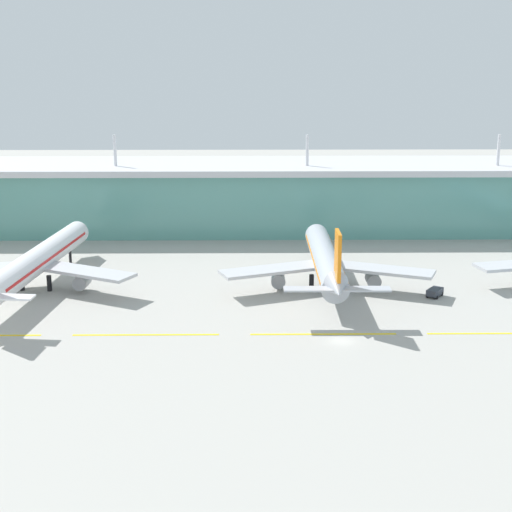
{
  "coord_description": "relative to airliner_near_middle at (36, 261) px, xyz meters",
  "views": [
    {
      "loc": [
        -17.45,
        -135.7,
        52.02
      ],
      "look_at": [
        -15.55,
        36.59,
        7.0
      ],
      "focal_mm": 54.31,
      "sensor_mm": 36.0,
      "label": 1
    }
  ],
  "objects": [
    {
      "name": "taxiway_stripe_mid_west",
      "position": [
        28.47,
        -30.55,
        -6.43
      ],
      "size": [
        28.0,
        0.7,
        0.04
      ],
      "primitive_type": "cube",
      "color": "yellow",
      "rests_on": "ground"
    },
    {
      "name": "taxiway_stripe_centre",
      "position": [
        62.47,
        -30.55,
        -6.43
      ],
      "size": [
        28.0,
        0.7,
        0.04
      ],
      "primitive_type": "cube",
      "color": "yellow",
      "rests_on": "ground"
    },
    {
      "name": "taxiway_stripe_mid_east",
      "position": [
        96.47,
        -30.55,
        -6.43
      ],
      "size": [
        28.0,
        0.7,
        0.04
      ],
      "primitive_type": "cube",
      "color": "yellow",
      "rests_on": "ground"
    },
    {
      "name": "airliner_center",
      "position": [
        65.71,
        -0.24,
        -0.01
      ],
      "size": [
        48.8,
        58.94,
        18.9
      ],
      "color": "#ADB2BC",
      "rests_on": "ground"
    },
    {
      "name": "pushback_tug",
      "position": [
        89.39,
        -7.12,
        -5.35
      ],
      "size": [
        4.51,
        4.97,
        1.85
      ],
      "color": "#333842",
      "rests_on": "ground"
    },
    {
      "name": "airliner_near_middle",
      "position": [
        0.0,
        0.0,
        0.0
      ],
      "size": [
        48.54,
        67.44,
        18.9
      ],
      "color": "white",
      "rests_on": "ground"
    },
    {
      "name": "terminal_building",
      "position": [
        65.47,
        61.19,
        3.95
      ],
      "size": [
        288.0,
        34.0,
        29.4
      ],
      "color": "#5B9E93",
      "rests_on": "ground"
    },
    {
      "name": "ground_plane",
      "position": [
        65.47,
        -34.38,
        -6.45
      ],
      "size": [
        600.0,
        600.0,
        0.0
      ],
      "primitive_type": "plane",
      "color": "#A8A59E"
    }
  ]
}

